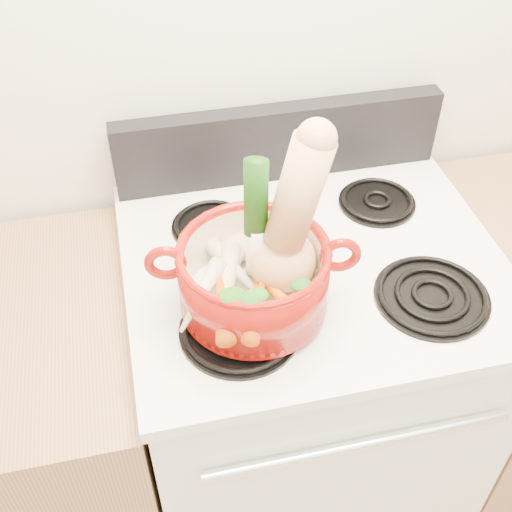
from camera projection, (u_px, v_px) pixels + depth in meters
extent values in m
cube|color=silver|center=(277.00, 23.00, 1.33)|extent=(3.50, 0.02, 2.60)
cube|color=silver|center=(302.00, 395.00, 1.66)|extent=(0.76, 0.65, 0.92)
cube|color=silver|center=(313.00, 263.00, 1.34)|extent=(0.78, 0.67, 0.03)
cube|color=black|center=(279.00, 142.00, 1.48)|extent=(0.76, 0.05, 0.18)
cylinder|color=silver|center=(360.00, 445.00, 1.20)|extent=(0.60, 0.02, 0.02)
cylinder|color=black|center=(239.00, 328.00, 1.18)|extent=(0.22, 0.22, 0.02)
cylinder|color=black|center=(432.00, 295.00, 1.24)|extent=(0.22, 0.22, 0.02)
cylinder|color=black|center=(212.00, 225.00, 1.39)|extent=(0.17, 0.17, 0.02)
cylinder|color=black|center=(377.00, 201.00, 1.45)|extent=(0.17, 0.17, 0.02)
cylinder|color=maroon|center=(254.00, 277.00, 1.16)|extent=(0.31, 0.31, 0.14)
torus|color=maroon|center=(166.00, 263.00, 1.12)|extent=(0.08, 0.03, 0.08)
torus|color=maroon|center=(340.00, 255.00, 1.14)|extent=(0.08, 0.03, 0.08)
cylinder|color=silver|center=(256.00, 224.00, 1.12)|extent=(0.06, 0.07, 0.28)
ellipsoid|color=tan|center=(242.00, 247.00, 1.25)|extent=(0.10, 0.09, 0.05)
cone|color=beige|center=(231.00, 266.00, 1.21)|extent=(0.16, 0.23, 0.07)
cone|color=beige|center=(226.00, 290.00, 1.16)|extent=(0.10, 0.21, 0.06)
cone|color=beige|center=(232.00, 265.00, 1.20)|extent=(0.11, 0.18, 0.05)
cone|color=beige|center=(201.00, 295.00, 1.14)|extent=(0.12, 0.15, 0.05)
cone|color=#BB4A09|center=(258.00, 297.00, 1.16)|extent=(0.07, 0.16, 0.04)
cone|color=#D9620A|center=(222.00, 304.00, 1.13)|extent=(0.05, 0.17, 0.05)
cone|color=#C75A09|center=(273.00, 291.00, 1.15)|extent=(0.08, 0.15, 0.04)
cone|color=#DA620A|center=(257.00, 309.00, 1.11)|extent=(0.09, 0.15, 0.04)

